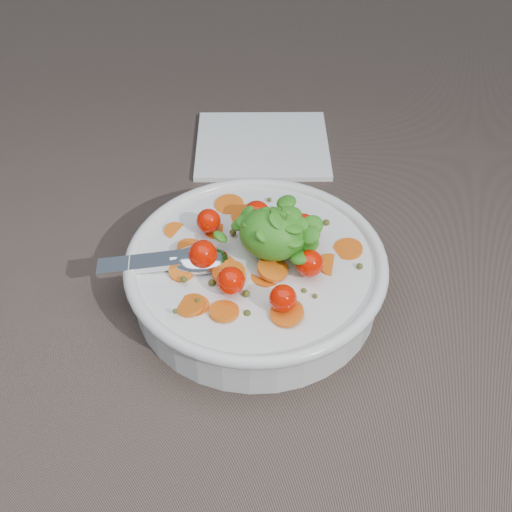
# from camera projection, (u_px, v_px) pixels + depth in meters

# --- Properties ---
(ground) EXTENTS (6.00, 6.00, 0.00)m
(ground) POSITION_uv_depth(u_px,v_px,m) (235.00, 287.00, 0.61)
(ground) COLOR brown
(ground) RESTS_ON ground
(bowl) EXTENTS (0.26, 0.24, 0.10)m
(bowl) POSITION_uv_depth(u_px,v_px,m) (256.00, 272.00, 0.59)
(bowl) COLOR silver
(bowl) RESTS_ON ground
(napkin) EXTENTS (0.19, 0.17, 0.01)m
(napkin) POSITION_uv_depth(u_px,v_px,m) (262.00, 145.00, 0.78)
(napkin) COLOR white
(napkin) RESTS_ON ground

